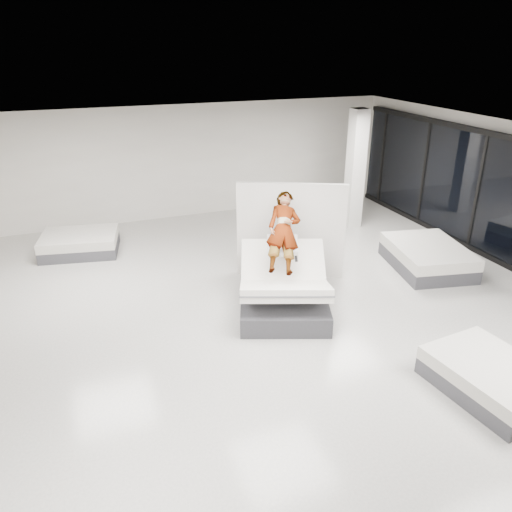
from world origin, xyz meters
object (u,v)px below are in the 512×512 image
at_px(remote, 296,259).
at_px(person, 284,241).
at_px(flat_bed_right_near, 491,378).
at_px(divider_panel, 291,231).
at_px(flat_bed_left_far, 80,243).
at_px(flat_bed_right_far, 427,257).
at_px(column, 355,170).
at_px(hero_bed, 283,290).

bearing_deg(remote, person, 122.15).
height_order(person, flat_bed_right_near, person).
bearing_deg(flat_bed_right_near, divider_panel, 103.89).
relative_size(flat_bed_right_near, flat_bed_left_far, 0.94).
height_order(flat_bed_right_far, flat_bed_left_far, flat_bed_right_far).
height_order(person, remote, person).
relative_size(remote, column, 0.04).
distance_m(flat_bed_right_near, flat_bed_left_far, 9.42).
distance_m(divider_panel, flat_bed_right_far, 3.29).
bearing_deg(remote, hero_bed, 169.58).
xyz_separation_m(hero_bed, flat_bed_right_near, (1.90, -3.36, -0.18)).
height_order(person, flat_bed_left_far, person).
distance_m(divider_panel, flat_bed_left_far, 5.29).
bearing_deg(flat_bed_right_far, flat_bed_right_near, -116.26).
bearing_deg(divider_panel, column, 63.74).
distance_m(hero_bed, divider_panel, 1.65).
relative_size(hero_bed, column, 0.81).
xyz_separation_m(flat_bed_right_near, column, (1.79, 7.02, 1.36)).
bearing_deg(flat_bed_right_far, divider_panel, 166.26).
relative_size(person, remote, 12.59).
bearing_deg(column, flat_bed_right_far, -87.20).
relative_size(remote, flat_bed_right_far, 0.06).
distance_m(person, flat_bed_right_far, 3.88).
bearing_deg(hero_bed, column, 44.84).
bearing_deg(hero_bed, flat_bed_right_far, 8.54).
xyz_separation_m(divider_panel, flat_bed_right_near, (1.16, -4.69, -0.82)).
height_order(divider_panel, flat_bed_right_near, divider_panel).
bearing_deg(hero_bed, person, 69.61).
height_order(remote, divider_panel, divider_panel).
bearing_deg(column, person, -136.67).
bearing_deg(hero_bed, flat_bed_right_near, -60.52).
distance_m(remote, flat_bed_right_far, 3.80).
bearing_deg(hero_bed, remote, -30.80).
distance_m(hero_bed, person, 0.94).
bearing_deg(person, column, 63.72).
bearing_deg(remote, column, 67.64).
xyz_separation_m(person, divider_panel, (0.63, 1.04, -0.26)).
relative_size(divider_panel, flat_bed_left_far, 1.17).
bearing_deg(divider_panel, flat_bed_left_far, 170.39).
height_order(hero_bed, flat_bed_right_near, hero_bed).
bearing_deg(divider_panel, flat_bed_right_near, -50.69).
xyz_separation_m(person, flat_bed_right_far, (3.73, 0.29, -1.03)).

